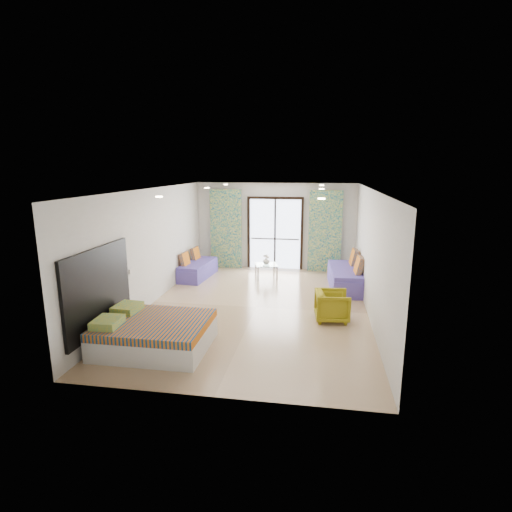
# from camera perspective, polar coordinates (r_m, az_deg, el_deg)

# --- Properties ---
(floor) EXTENTS (5.00, 7.50, 0.01)m
(floor) POSITION_cam_1_polar(r_m,az_deg,el_deg) (9.32, 0.05, -7.32)
(floor) COLOR #9C7E5D
(floor) RESTS_ON ground
(ceiling) EXTENTS (5.00, 7.50, 0.01)m
(ceiling) POSITION_cam_1_polar(r_m,az_deg,el_deg) (8.77, 0.05, 9.49)
(ceiling) COLOR silver
(ceiling) RESTS_ON ground
(wall_back) EXTENTS (5.00, 0.01, 2.70)m
(wall_back) POSITION_cam_1_polar(r_m,az_deg,el_deg) (12.61, 2.76, 4.26)
(wall_back) COLOR silver
(wall_back) RESTS_ON ground
(wall_front) EXTENTS (5.00, 0.01, 2.70)m
(wall_front) POSITION_cam_1_polar(r_m,az_deg,el_deg) (5.41, -6.31, -7.20)
(wall_front) COLOR silver
(wall_front) RESTS_ON ground
(wall_left) EXTENTS (0.01, 7.50, 2.70)m
(wall_left) POSITION_cam_1_polar(r_m,az_deg,el_deg) (9.66, -14.76, 1.28)
(wall_left) COLOR silver
(wall_left) RESTS_ON ground
(wall_right) EXTENTS (0.01, 7.50, 2.70)m
(wall_right) POSITION_cam_1_polar(r_m,az_deg,el_deg) (8.91, 16.13, 0.27)
(wall_right) COLOR silver
(wall_right) RESTS_ON ground
(balcony_door) EXTENTS (1.76, 0.08, 2.28)m
(balcony_door) POSITION_cam_1_polar(r_m,az_deg,el_deg) (12.60, 2.74, 3.83)
(balcony_door) COLOR black
(balcony_door) RESTS_ON floor
(balcony_rail) EXTENTS (1.52, 0.03, 0.04)m
(balcony_rail) POSITION_cam_1_polar(r_m,az_deg,el_deg) (12.66, 2.73, 2.46)
(balcony_rail) COLOR #595451
(balcony_rail) RESTS_ON balcony_door
(curtain_left) EXTENTS (1.00, 0.10, 2.50)m
(curtain_left) POSITION_cam_1_polar(r_m,az_deg,el_deg) (12.72, -4.31, 3.86)
(curtain_left) COLOR beige
(curtain_left) RESTS_ON floor
(curtain_right) EXTENTS (1.00, 0.10, 2.50)m
(curtain_right) POSITION_cam_1_polar(r_m,az_deg,el_deg) (12.37, 9.83, 3.46)
(curtain_right) COLOR beige
(curtain_right) RESTS_ON floor
(downlight_a) EXTENTS (0.12, 0.12, 0.02)m
(downlight_a) POSITION_cam_1_polar(r_m,az_deg,el_deg) (7.23, -13.69, 8.24)
(downlight_a) COLOR #FFE0B2
(downlight_a) RESTS_ON ceiling
(downlight_b) EXTENTS (0.12, 0.12, 0.02)m
(downlight_b) POSITION_cam_1_polar(r_m,az_deg,el_deg) (6.67, 9.34, 8.09)
(downlight_b) COLOR #FFE0B2
(downlight_b) RESTS_ON ceiling
(downlight_c) EXTENTS (0.12, 0.12, 0.02)m
(downlight_c) POSITION_cam_1_polar(r_m,az_deg,el_deg) (10.06, -7.03, 9.63)
(downlight_c) COLOR #FFE0B2
(downlight_c) RESTS_ON ceiling
(downlight_d) EXTENTS (0.12, 0.12, 0.02)m
(downlight_d) POSITION_cam_1_polar(r_m,az_deg,el_deg) (9.66, 9.36, 9.44)
(downlight_d) COLOR #FFE0B2
(downlight_d) RESTS_ON ceiling
(downlight_e) EXTENTS (0.12, 0.12, 0.02)m
(downlight_e) POSITION_cam_1_polar(r_m,az_deg,el_deg) (11.99, -4.35, 10.15)
(downlight_e) COLOR #FFE0B2
(downlight_e) RESTS_ON ceiling
(downlight_f) EXTENTS (0.12, 0.12, 0.02)m
(downlight_f) POSITION_cam_1_polar(r_m,az_deg,el_deg) (11.66, 9.36, 9.95)
(downlight_f) COLOR #FFE0B2
(downlight_f) RESTS_ON ceiling
(headboard) EXTENTS (0.06, 2.10, 1.50)m
(headboard) POSITION_cam_1_polar(r_m,az_deg,el_deg) (7.65, -21.54, -4.44)
(headboard) COLOR black
(headboard) RESTS_ON floor
(switch_plate) EXTENTS (0.02, 0.10, 0.10)m
(switch_plate) POSITION_cam_1_polar(r_m,az_deg,el_deg) (8.71, -17.46, -2.12)
(switch_plate) COLOR silver
(switch_plate) RESTS_ON wall_left
(bed) EXTENTS (1.90, 1.55, 0.65)m
(bed) POSITION_cam_1_polar(r_m,az_deg,el_deg) (7.47, -14.43, -10.67)
(bed) COLOR silver
(bed) RESTS_ON floor
(daybed_left) EXTENTS (0.78, 1.71, 0.82)m
(daybed_left) POSITION_cam_1_polar(r_m,az_deg,el_deg) (11.82, -8.37, -1.84)
(daybed_left) COLOR #50429F
(daybed_left) RESTS_ON floor
(daybed_right) EXTENTS (0.89, 2.04, 0.98)m
(daybed_right) POSITION_cam_1_polar(r_m,az_deg,el_deg) (10.90, 12.70, -2.98)
(daybed_right) COLOR #50429F
(daybed_right) RESTS_ON floor
(coffee_table) EXTENTS (0.77, 0.77, 0.72)m
(coffee_table) POSITION_cam_1_polar(r_m,az_deg,el_deg) (11.59, 1.47, -1.42)
(coffee_table) COLOR silver
(coffee_table) RESTS_ON floor
(vase) EXTENTS (0.22, 0.23, 0.20)m
(vase) POSITION_cam_1_polar(r_m,az_deg,el_deg) (11.61, 1.48, -0.65)
(vase) COLOR white
(vase) RESTS_ON coffee_table
(armchair) EXTENTS (0.70, 0.74, 0.70)m
(armchair) POSITION_cam_1_polar(r_m,az_deg,el_deg) (8.60, 10.84, -6.81)
(armchair) COLOR olive
(armchair) RESTS_ON floor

